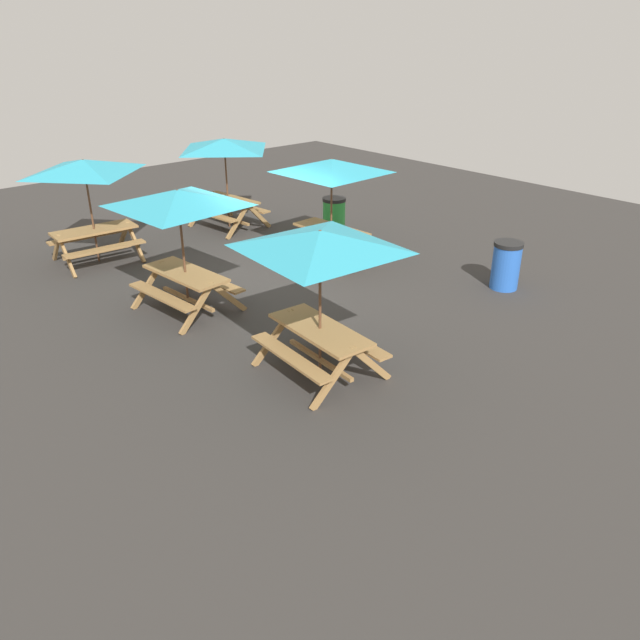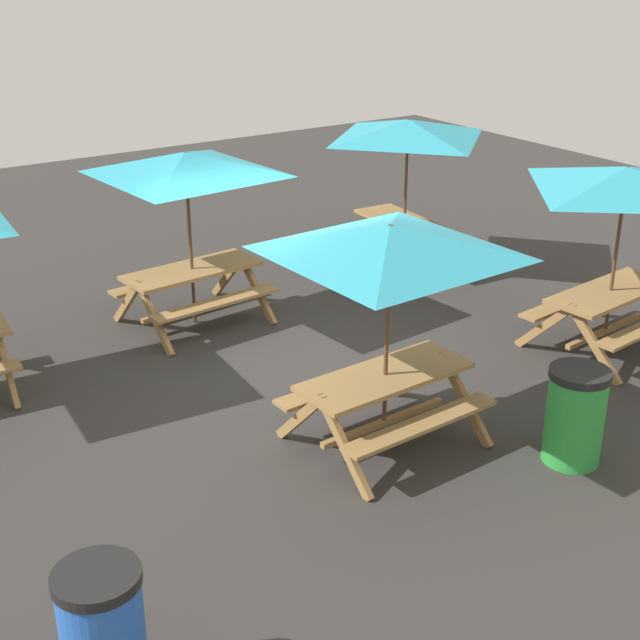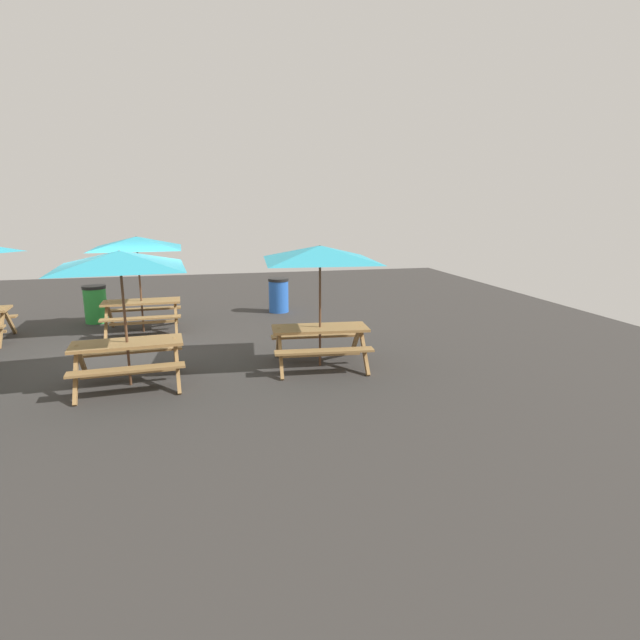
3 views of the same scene
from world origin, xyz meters
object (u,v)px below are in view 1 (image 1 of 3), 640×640
at_px(trash_bin_green, 334,217).
at_px(picnic_table_1, 332,173).
at_px(picnic_table_3, 85,174).
at_px(picnic_table_4, 225,151).
at_px(picnic_table_2, 320,251).
at_px(picnic_table_0, 179,207).
at_px(trash_bin_blue, 506,265).

bearing_deg(trash_bin_green, picnic_table_1, -44.80).
relative_size(picnic_table_3, picnic_table_4, 1.00).
xyz_separation_m(picnic_table_3, picnic_table_4, (-0.22, 3.73, 0.00)).
xyz_separation_m(picnic_table_1, picnic_table_2, (3.61, -3.54, 0.00)).
bearing_deg(trash_bin_green, picnic_table_4, -146.72).
relative_size(picnic_table_0, picnic_table_1, 1.00).
bearing_deg(trash_bin_blue, picnic_table_4, -165.89).
height_order(picnic_table_0, picnic_table_3, same).
bearing_deg(trash_bin_green, picnic_table_3, -112.31).
bearing_deg(picnic_table_3, trash_bin_blue, -48.05).
distance_m(picnic_table_0, picnic_table_4, 5.30).
bearing_deg(trash_bin_green, picnic_table_2, -44.54).
height_order(picnic_table_3, picnic_table_4, same).
distance_m(picnic_table_1, picnic_table_2, 5.06).
height_order(picnic_table_2, picnic_table_4, same).
height_order(picnic_table_3, trash_bin_blue, picnic_table_3).
bearing_deg(picnic_table_1, picnic_table_2, -46.93).
height_order(trash_bin_blue, trash_bin_green, same).
relative_size(picnic_table_4, trash_bin_green, 2.38).
bearing_deg(picnic_table_0, trash_bin_blue, 53.23).
bearing_deg(picnic_table_0, trash_bin_green, 101.40).
bearing_deg(picnic_table_0, picnic_table_2, 0.27).
bearing_deg(picnic_table_2, picnic_table_3, -171.70).
height_order(picnic_table_0, picnic_table_4, same).
distance_m(picnic_table_2, picnic_table_4, 8.02).
bearing_deg(picnic_table_4, picnic_table_2, -29.84).
bearing_deg(picnic_table_4, picnic_table_3, -92.37).
height_order(picnic_table_1, picnic_table_3, same).
distance_m(picnic_table_0, picnic_table_1, 3.86).
bearing_deg(trash_bin_blue, picnic_table_0, -121.85).
xyz_separation_m(picnic_table_0, picnic_table_4, (-3.91, 3.58, 0.00)).
xyz_separation_m(picnic_table_1, picnic_table_4, (-3.71, -0.28, 0.00)).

